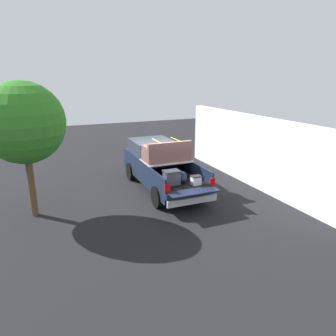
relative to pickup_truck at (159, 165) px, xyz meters
The scene contains 4 objects.
ground_plane 1.05m from the pickup_truck, behind, with size 40.00×40.00×0.00m, color black.
pickup_truck is the anchor object (origin of this frame).
building_facade 4.15m from the pickup_truck, 107.25° to the right, with size 10.02×0.36×3.07m, color white.
tree_background 5.69m from the pickup_truck, 101.97° to the left, with size 2.68×2.68×4.59m.
Camera 1 is at (-11.68, 4.69, 4.69)m, focal length 33.03 mm.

